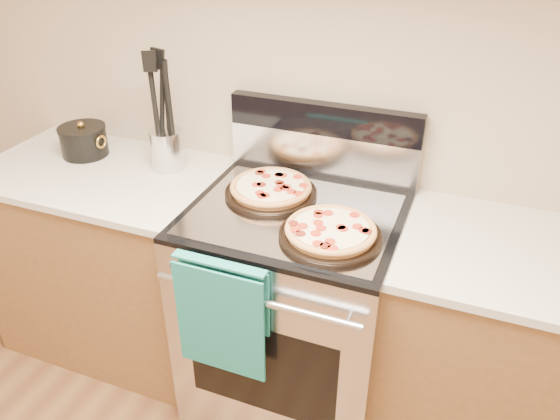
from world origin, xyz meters
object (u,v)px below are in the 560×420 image
(range_body, at_px, (294,311))
(pepperoni_pizza_back, at_px, (271,189))
(utensil_crock, at_px, (167,150))
(pepperoni_pizza_front, at_px, (331,232))
(saucepan, at_px, (84,142))

(range_body, xyz_separation_m, pepperoni_pizza_back, (-0.13, 0.07, 0.50))
(pepperoni_pizza_back, height_order, utensil_crock, utensil_crock)
(pepperoni_pizza_front, height_order, utensil_crock, utensil_crock)
(pepperoni_pizza_front, relative_size, utensil_crock, 2.00)
(pepperoni_pizza_back, relative_size, utensil_crock, 2.02)
(utensil_crock, distance_m, saucepan, 0.41)
(range_body, bearing_deg, saucepan, 172.50)
(range_body, relative_size, saucepan, 4.61)
(pepperoni_pizza_front, bearing_deg, utensil_crock, 160.28)
(pepperoni_pizza_back, xyz_separation_m, saucepan, (-0.90, 0.07, 0.02))
(utensil_crock, bearing_deg, pepperoni_pizza_back, -9.43)
(utensil_crock, relative_size, saucepan, 0.86)
(range_body, height_order, pepperoni_pizza_back, pepperoni_pizza_back)
(pepperoni_pizza_front, xyz_separation_m, utensil_crock, (-0.79, 0.28, 0.05))
(range_body, distance_m, utensil_crock, 0.84)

